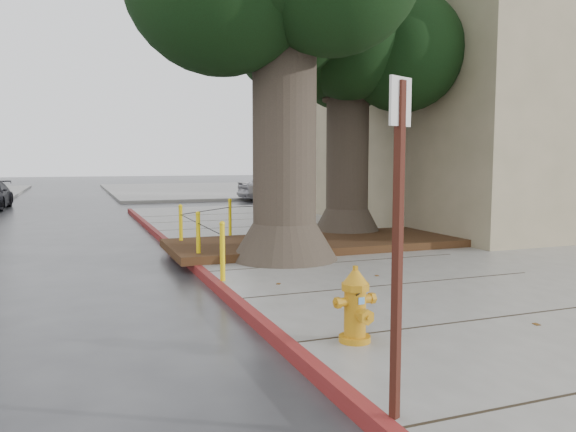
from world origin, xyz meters
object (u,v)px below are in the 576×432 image
object	(u,v)px
signpost	(398,230)
car_silver	(277,187)
fire_hydrant	(355,305)
car_red	(319,190)

from	to	relation	value
signpost	car_silver	world-z (taller)	signpost
fire_hydrant	signpost	xyz separation A→B (m)	(-0.55, -1.65, 1.00)
car_red	signpost	bearing A→B (deg)	164.31
car_silver	car_red	size ratio (longest dim) A/B	1.20
car_silver	signpost	bearing A→B (deg)	156.35
fire_hydrant	car_red	world-z (taller)	car_red
fire_hydrant	signpost	world-z (taller)	signpost
signpost	car_red	world-z (taller)	signpost
fire_hydrant	signpost	distance (m)	2.00
fire_hydrant	car_red	bearing A→B (deg)	60.13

